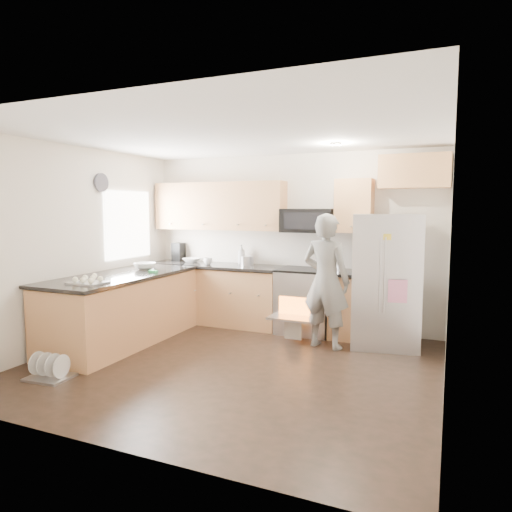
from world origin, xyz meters
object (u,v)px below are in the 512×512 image
at_px(person, 326,281).
at_px(refrigerator, 385,281).
at_px(dish_rack, 50,372).
at_px(stove_range, 305,286).

bearing_deg(person, refrigerator, -142.69).
bearing_deg(dish_rack, stove_range, 55.30).
relative_size(refrigerator, person, 0.99).
distance_m(refrigerator, person, 0.78).
bearing_deg(refrigerator, person, -163.46).
height_order(stove_range, dish_rack, stove_range).
bearing_deg(person, dish_rack, 53.56).
xyz_separation_m(stove_range, person, (0.45, -0.59, 0.19)).
height_order(refrigerator, dish_rack, refrigerator).
xyz_separation_m(stove_range, dish_rack, (-1.95, -2.82, -0.60)).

